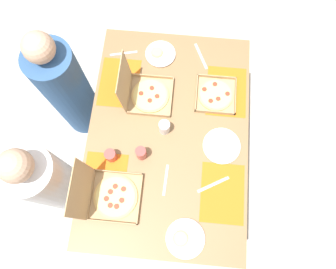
% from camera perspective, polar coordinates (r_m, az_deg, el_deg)
% --- Properties ---
extents(ground_plane, '(6.00, 6.00, 0.00)m').
position_cam_1_polar(ground_plane, '(2.69, 0.00, -4.77)').
color(ground_plane, beige).
extents(dining_table, '(1.49, 1.02, 0.74)m').
position_cam_1_polar(dining_table, '(2.07, 0.00, -0.85)').
color(dining_table, '#3F3328').
rests_on(dining_table, ground_plane).
extents(placemat_near_left, '(0.36, 0.26, 0.00)m').
position_cam_1_polar(placemat_near_left, '(1.92, 9.95, -10.50)').
color(placemat_near_left, orange).
rests_on(placemat_near_left, dining_table).
extents(placemat_near_right, '(0.36, 0.26, 0.00)m').
position_cam_1_polar(placemat_near_right, '(2.12, 10.67, 7.80)').
color(placemat_near_right, orange).
rests_on(placemat_near_right, dining_table).
extents(placemat_far_left, '(0.36, 0.26, 0.00)m').
position_cam_1_polar(placemat_far_left, '(1.94, -11.67, -8.50)').
color(placemat_far_left, orange).
rests_on(placemat_far_left, dining_table).
extents(placemat_far_right, '(0.36, 0.26, 0.00)m').
position_cam_1_polar(placemat_far_right, '(2.14, -8.91, 9.44)').
color(placemat_far_right, orange).
rests_on(placemat_far_right, dining_table).
extents(pizza_box_corner_left, '(0.28, 0.30, 0.32)m').
position_cam_1_polar(pizza_box_corner_left, '(2.03, -4.30, 7.66)').
color(pizza_box_corner_left, tan).
rests_on(pizza_box_corner_left, dining_table).
extents(pizza_box_corner_right, '(0.26, 0.26, 0.04)m').
position_cam_1_polar(pizza_box_corner_right, '(2.08, 8.72, 7.20)').
color(pizza_box_corner_right, tan).
rests_on(pizza_box_corner_right, dining_table).
extents(pizza_box_center, '(0.30, 0.33, 0.33)m').
position_cam_1_polar(pizza_box_center, '(1.87, -10.91, -10.92)').
color(pizza_box_center, tan).
rests_on(pizza_box_center, dining_table).
extents(plate_middle, '(0.23, 0.23, 0.03)m').
position_cam_1_polar(plate_middle, '(1.87, 3.09, -18.51)').
color(plate_middle, white).
rests_on(plate_middle, dining_table).
extents(plate_far_right, '(0.21, 0.21, 0.03)m').
position_cam_1_polar(plate_far_right, '(2.21, -1.47, 14.56)').
color(plate_far_right, white).
rests_on(plate_far_right, dining_table).
extents(plate_near_right, '(0.24, 0.24, 0.02)m').
position_cam_1_polar(plate_near_right, '(1.97, 9.78, -2.09)').
color(plate_near_right, white).
rests_on(plate_near_right, dining_table).
extents(cup_dark, '(0.07, 0.07, 0.09)m').
position_cam_1_polar(cup_dark, '(1.92, -10.45, -3.81)').
color(cup_dark, '#BF4742').
rests_on(cup_dark, dining_table).
extents(cup_clear_right, '(0.07, 0.07, 0.10)m').
position_cam_1_polar(cup_clear_right, '(1.93, -0.67, 1.34)').
color(cup_clear_right, silver).
rests_on(cup_clear_right, dining_table).
extents(cup_clear_left, '(0.06, 0.06, 0.11)m').
position_cam_1_polar(cup_clear_left, '(1.89, -4.95, -3.45)').
color(cup_clear_left, '#BF4742').
rests_on(cup_clear_left, dining_table).
extents(fork_by_near_right, '(0.19, 0.02, 0.00)m').
position_cam_1_polar(fork_by_near_right, '(1.90, -0.43, -8.35)').
color(fork_by_near_right, '#B7B7BC').
rests_on(fork_by_near_right, dining_table).
extents(knife_by_near_left, '(0.20, 0.11, 0.00)m').
position_cam_1_polar(knife_by_near_left, '(2.22, 6.06, 14.08)').
color(knife_by_near_left, '#B7B7BC').
rests_on(knife_by_near_left, dining_table).
extents(knife_by_far_right, '(0.12, 0.19, 0.00)m').
position_cam_1_polar(knife_by_far_right, '(1.92, 8.29, -9.07)').
color(knife_by_far_right, '#B7B7BC').
rests_on(knife_by_far_right, dining_table).
extents(fork_by_far_left, '(0.06, 0.19, 0.00)m').
position_cam_1_polar(fork_by_far_left, '(2.24, -8.12, 14.51)').
color(fork_by_far_left, '#B7B7BC').
rests_on(fork_by_far_left, dining_table).
extents(diner_left_seat, '(0.32, 0.32, 1.12)m').
position_cam_1_polar(diner_left_seat, '(2.29, -20.61, -8.12)').
color(diner_left_seat, white).
rests_on(diner_left_seat, ground_plane).
extents(diner_right_seat, '(0.32, 0.32, 1.19)m').
position_cam_1_polar(diner_right_seat, '(2.43, -17.78, 7.68)').
color(diner_right_seat, '#33598C').
rests_on(diner_right_seat, ground_plane).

